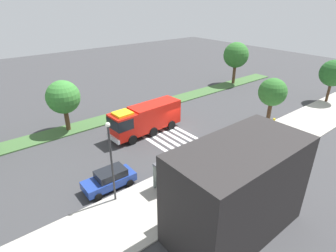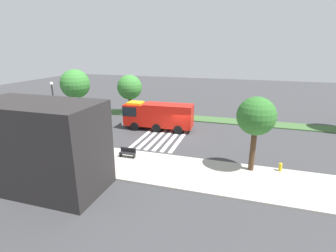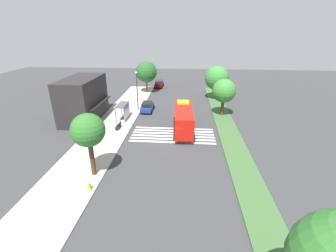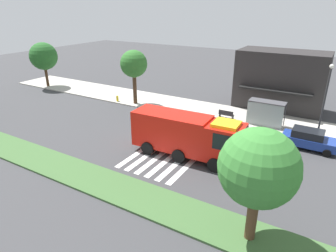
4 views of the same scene
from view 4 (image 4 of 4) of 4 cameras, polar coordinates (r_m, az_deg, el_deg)
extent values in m
plane|color=#38383A|center=(26.71, -1.66, -2.81)|extent=(120.00, 120.00, 0.00)
cube|color=#ADA89E|center=(34.36, 6.68, 3.05)|extent=(60.00, 5.94, 0.14)
cube|color=#3D6033|center=(21.28, -13.23, -10.39)|extent=(60.00, 3.00, 0.14)
cube|color=silver|center=(26.82, -2.08, -2.69)|extent=(0.45, 11.49, 0.01)
cube|color=silver|center=(26.39, -0.43, -3.12)|extent=(0.45, 11.49, 0.01)
cube|color=silver|center=(25.99, 1.27, -3.55)|extent=(0.45, 11.49, 0.01)
cube|color=silver|center=(25.60, 3.03, -4.00)|extent=(0.45, 11.49, 0.01)
cube|color=silver|center=(25.25, 4.84, -4.45)|extent=(0.45, 11.49, 0.01)
cube|color=silver|center=(24.92, 6.71, -4.92)|extent=(0.45, 11.49, 0.01)
cube|color=red|center=(22.29, 10.98, -3.15)|extent=(2.79, 2.60, 2.74)
cube|color=red|center=(23.76, 0.72, -0.85)|extent=(6.35, 2.76, 2.89)
cube|color=black|center=(21.97, 12.08, -2.06)|extent=(2.04, 2.59, 1.21)
cube|color=silver|center=(22.49, 14.27, -6.43)|extent=(0.35, 2.49, 0.50)
cube|color=yellow|center=(21.70, 11.27, 0.40)|extent=(1.95, 1.82, 0.24)
cylinder|color=black|center=(24.03, 11.04, -4.83)|extent=(1.11, 0.35, 1.10)
cylinder|color=black|center=(21.94, 9.05, -7.49)|extent=(1.11, 0.35, 1.10)
cylinder|color=black|center=(26.03, -1.09, -2.18)|extent=(1.11, 0.35, 1.10)
cylinder|color=black|center=(24.11, -3.96, -4.35)|extent=(1.11, 0.35, 1.10)
cylinder|color=black|center=(24.91, 4.58, -3.44)|extent=(1.11, 0.35, 1.10)
cylinder|color=black|center=(22.89, 2.06, -5.85)|extent=(1.11, 0.35, 1.10)
cube|color=navy|center=(27.75, 25.77, -2.65)|extent=(4.45, 1.90, 0.72)
cube|color=black|center=(27.51, 25.55, -1.29)|extent=(2.50, 1.66, 0.63)
cylinder|color=black|center=(28.71, 28.74, -3.19)|extent=(0.64, 0.23, 0.64)
cylinder|color=black|center=(27.01, 28.46, -4.69)|extent=(0.64, 0.23, 0.64)
cylinder|color=black|center=(28.85, 23.03, -2.03)|extent=(0.64, 0.23, 0.64)
cylinder|color=black|center=(27.15, 22.38, -3.44)|extent=(0.64, 0.23, 0.64)
cube|color=#4C4C51|center=(30.70, 18.76, 4.47)|extent=(3.50, 1.40, 0.12)
cube|color=#8C9E99|center=(30.46, 18.20, 2.01)|extent=(3.50, 0.08, 2.40)
cylinder|color=#333338|center=(32.02, 15.81, 3.27)|extent=(0.08, 0.08, 2.40)
cylinder|color=#333338|center=(31.41, 21.76, 2.13)|extent=(0.08, 0.08, 2.40)
cube|color=black|center=(32.03, 11.26, 2.21)|extent=(1.60, 0.50, 0.08)
cube|color=black|center=(31.74, 11.16, 2.54)|extent=(1.60, 0.06, 0.45)
cube|color=black|center=(32.33, 10.04, 2.07)|extent=(0.08, 0.45, 0.37)
cube|color=black|center=(31.90, 12.44, 1.59)|extent=(0.08, 0.45, 0.37)
cylinder|color=#2D2D30|center=(28.53, 27.92, 3.43)|extent=(0.16, 0.16, 6.44)
sphere|color=white|center=(27.77, 29.19, 10.06)|extent=(0.36, 0.36, 0.36)
cube|color=#282626|center=(36.48, 20.96, 8.25)|extent=(9.63, 4.81, 6.71)
cube|color=black|center=(33.93, 19.92, 6.43)|extent=(7.70, 0.80, 0.16)
cylinder|color=#47301E|center=(47.51, -22.49, 8.95)|extent=(0.40, 0.40, 3.05)
sphere|color=#235B23|center=(47.00, -23.02, 12.37)|extent=(3.91, 3.91, 3.91)
cylinder|color=#47301E|center=(36.13, -6.46, 7.25)|extent=(0.47, 0.47, 3.74)
sphere|color=#2D6B28|center=(35.47, -6.67, 11.92)|extent=(3.20, 3.20, 3.20)
cylinder|color=#513823|center=(16.10, 16.01, -16.30)|extent=(0.54, 0.54, 2.82)
sphere|color=#387F33|center=(14.57, 17.17, -7.73)|extent=(3.89, 3.89, 3.89)
cylinder|color=gold|center=(37.65, -9.80, 5.28)|extent=(0.28, 0.28, 0.70)
camera|label=1|loc=(44.12, 42.97, 21.56)|focal=29.13mm
camera|label=2|loc=(53.19, 8.96, 21.18)|focal=27.28mm
camera|label=3|loc=(44.21, -37.01, 21.30)|focal=24.50mm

